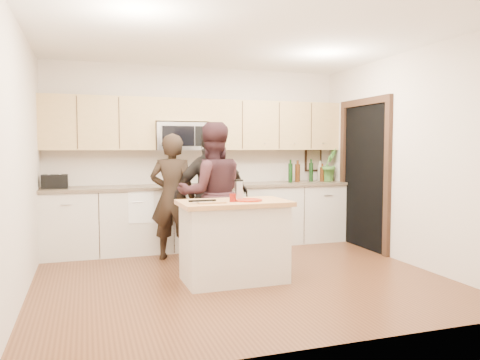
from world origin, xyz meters
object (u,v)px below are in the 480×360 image
object	(u,v)px
island	(234,241)
toaster	(55,181)
woman_right	(212,195)
woman_left	(173,197)
woman_center	(212,194)

from	to	relation	value
island	toaster	bearing A→B (deg)	136.41
woman_right	woman_left	bearing A→B (deg)	-27.06
toaster	woman_right	xyz separation A→B (m)	(1.96, -0.81, -0.17)
woman_center	woman_right	size ratio (longest dim) A/B	1.05
island	woman_center	distance (m)	0.90
island	toaster	distance (m)	2.72
island	woman_right	xyz separation A→B (m)	(0.01, 1.00, 0.41)
woman_left	woman_right	xyz separation A→B (m)	(0.47, -0.23, 0.03)
woman_left	woman_center	xyz separation A→B (m)	(0.42, -0.45, 0.07)
woman_right	toaster	bearing A→B (deg)	-23.51
toaster	woman_left	distance (m)	1.60
island	woman_center	xyz separation A→B (m)	(-0.05, 0.78, 0.45)
toaster	woman_center	size ratio (longest dim) A/B	0.19
woman_center	woman_right	xyz separation A→B (m)	(0.06, 0.22, -0.04)
island	woman_right	world-z (taller)	woman_right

